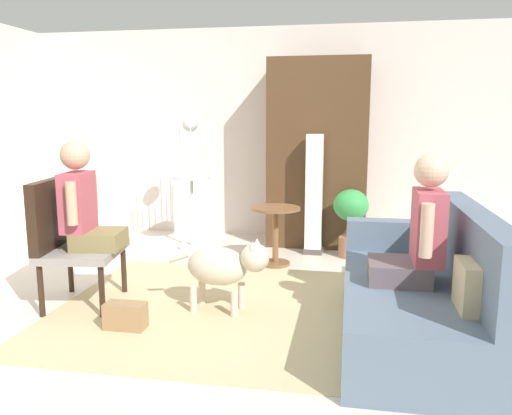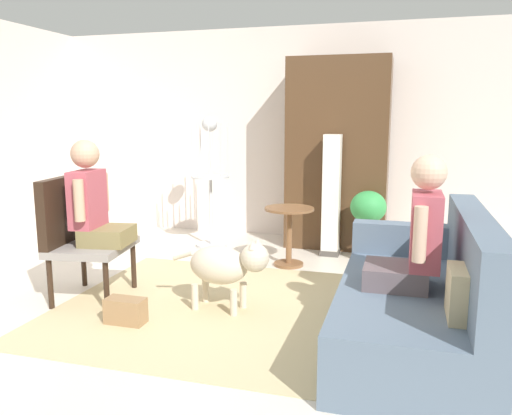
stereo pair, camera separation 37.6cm
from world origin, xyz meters
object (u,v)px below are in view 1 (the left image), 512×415
(armchair, at_px, (66,233))
(handbag, at_px, (125,316))
(person_on_couch, at_px, (419,232))
(column_lamp, at_px, (314,195))
(armoire_cabinet, at_px, (318,154))
(dog, at_px, (224,266))
(bird_cage_stand, at_px, (191,178))
(person_on_armchair, at_px, (84,204))
(round_end_table, at_px, (276,227))
(potted_plant, at_px, (351,214))
(couch, at_px, (423,296))

(armchair, height_order, handbag, armchair)
(armchair, height_order, person_on_couch, person_on_couch)
(column_lamp, relative_size, armoire_cabinet, 0.61)
(dog, relative_size, bird_cage_stand, 0.55)
(person_on_couch, distance_m, armoire_cabinet, 2.71)
(person_on_armchair, height_order, handbag, person_on_armchair)
(person_on_couch, bearing_deg, armchair, 175.42)
(round_end_table, bearing_deg, potted_plant, 30.48)
(potted_plant, distance_m, handbag, 2.74)
(person_on_couch, xyz_separation_m, bird_cage_stand, (-2.22, 2.12, 0.06))
(person_on_couch, distance_m, handbag, 2.11)
(armoire_cabinet, bearing_deg, handbag, -113.04)
(person_on_couch, bearing_deg, couch, 31.76)
(person_on_couch, relative_size, armoire_cabinet, 0.40)
(armoire_cabinet, xyz_separation_m, handbag, (-1.17, -2.75, -0.98))
(armchair, bearing_deg, couch, -3.79)
(dog, xyz_separation_m, armoire_cabinet, (0.56, 2.29, 0.71))
(round_end_table, distance_m, armoire_cabinet, 1.23)
(person_on_couch, bearing_deg, potted_plant, 101.95)
(column_lamp, bearing_deg, potted_plant, -13.11)
(couch, distance_m, dog, 1.46)
(couch, xyz_separation_m, person_on_couch, (-0.05, -0.03, 0.44))
(column_lamp, xyz_separation_m, handbag, (-1.17, -2.31, -0.55))
(couch, distance_m, potted_plant, 2.07)
(armchair, bearing_deg, armoire_cabinet, 52.15)
(bird_cage_stand, relative_size, potted_plant, 2.04)
(armchair, distance_m, armoire_cabinet, 3.02)
(couch, distance_m, person_on_armchair, 2.61)
(person_on_couch, xyz_separation_m, potted_plant, (-0.43, 2.04, -0.28))
(handbag, bearing_deg, armoire_cabinet, 66.96)
(person_on_couch, xyz_separation_m, column_lamp, (-0.83, 2.13, -0.10))
(armoire_cabinet, bearing_deg, dog, -103.69)
(person_on_couch, relative_size, column_lamp, 0.65)
(armchair, relative_size, bird_cage_stand, 0.67)
(armchair, xyz_separation_m, column_lamp, (1.82, 1.92, 0.07))
(person_on_couch, relative_size, handbag, 2.96)
(person_on_couch, distance_m, dog, 1.46)
(armchair, relative_size, column_lamp, 0.77)
(bird_cage_stand, bearing_deg, dog, -65.71)
(person_on_armchair, distance_m, handbag, 0.97)
(couch, relative_size, person_on_armchair, 2.18)
(person_on_armchair, height_order, dog, person_on_armchair)
(person_on_couch, relative_size, dog, 1.05)
(column_lamp, bearing_deg, armoire_cabinet, 89.62)
(armchair, height_order, bird_cage_stand, bird_cage_stand)
(couch, bearing_deg, bird_cage_stand, 137.39)
(couch, bearing_deg, handbag, -173.95)
(couch, xyz_separation_m, armchair, (-2.71, 0.18, 0.28))
(bird_cage_stand, height_order, handbag, bird_cage_stand)
(armoire_cabinet, bearing_deg, column_lamp, -90.38)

